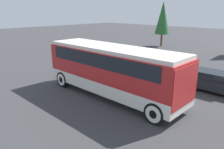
% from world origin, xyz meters
% --- Properties ---
extents(ground_plane, '(120.00, 120.00, 0.00)m').
position_xyz_m(ground_plane, '(0.00, 0.00, 0.00)').
color(ground_plane, '#38383A').
extents(tour_bus, '(9.88, 2.70, 3.25)m').
position_xyz_m(tour_bus, '(0.10, 0.00, 1.96)').
color(tour_bus, silver).
rests_on(tour_bus, ground_plane).
extents(parked_car_near, '(4.63, 1.88, 1.39)m').
position_xyz_m(parked_car_near, '(4.45, 5.50, 0.70)').
color(parked_car_near, black).
rests_on(parked_car_near, ground_plane).
extents(parked_car_mid, '(4.03, 1.92, 1.49)m').
position_xyz_m(parked_car_mid, '(-3.57, 8.67, 0.73)').
color(parked_car_mid, '#2D5638').
rests_on(parked_car_mid, ground_plane).
extents(tree_right, '(2.19, 2.19, 6.68)m').
position_xyz_m(tree_right, '(-8.70, 20.04, 4.25)').
color(tree_right, brown).
rests_on(tree_right, ground_plane).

